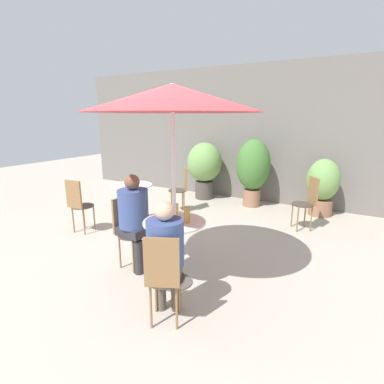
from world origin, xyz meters
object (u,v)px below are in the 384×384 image
object	(u,v)px
bistro_chair_2	(308,199)
potted_plant_0	(204,165)
seated_person_1	(166,250)
beer_glass_1	(165,218)
bistro_chair_1	(163,273)
potted_plant_2	(323,184)
bistro_chair_4	(78,202)
cafe_table_far	(132,196)
bistro_chair_0	(127,226)
potted_plant_1	(253,167)
beer_glass_2	(187,215)
bistro_chair_3	(182,186)
umbrella	(172,98)
cafe_table_near	(175,238)
seated_person_0	(134,215)
beer_glass_0	(176,210)

from	to	relation	value
bistro_chair_2	potted_plant_0	bearing A→B (deg)	-145.05
seated_person_1	beer_glass_1	world-z (taller)	seated_person_1
bistro_chair_1	potted_plant_2	bearing A→B (deg)	-126.38
bistro_chair_4	potted_plant_0	size ratio (longest dim) A/B	0.69
bistro_chair_2	potted_plant_2	distance (m)	0.95
cafe_table_far	bistro_chair_0	distance (m)	1.44
potted_plant_1	beer_glass_2	bearing A→B (deg)	-83.51
bistro_chair_3	beer_glass_1	distance (m)	2.85
beer_glass_2	bistro_chair_0	bearing A→B (deg)	178.91
bistro_chair_4	beer_glass_2	bearing A→B (deg)	164.56
beer_glass_1	potted_plant_2	size ratio (longest dim) A/B	0.14
bistro_chair_4	potted_plant_1	world-z (taller)	potted_plant_1
bistro_chair_2	umbrella	xyz separation A→B (m)	(-1.03, -2.58, 1.53)
beer_glass_1	umbrella	xyz separation A→B (m)	(0.03, 0.14, 1.23)
bistro_chair_3	umbrella	bearing A→B (deg)	-8.59
cafe_table_near	bistro_chair_3	world-z (taller)	bistro_chair_3
cafe_table_far	bistro_chair_2	bearing A→B (deg)	27.31
seated_person_0	beer_glass_2	distance (m)	0.77
seated_person_0	potted_plant_2	world-z (taller)	seated_person_0
bistro_chair_2	beer_glass_2	world-z (taller)	beer_glass_2
beer_glass_1	potted_plant_0	distance (m)	3.91
bistro_chair_2	seated_person_0	world-z (taller)	seated_person_0
bistro_chair_1	bistro_chair_4	size ratio (longest dim) A/B	1.00
potted_plant_0	beer_glass_2	bearing A→B (deg)	-65.55
bistro_chair_0	potted_plant_1	xyz separation A→B (m)	(0.51, 3.40, 0.30)
bistro_chair_3	potted_plant_0	size ratio (longest dim) A/B	0.69
beer_glass_1	potted_plant_0	xyz separation A→B (m)	(-1.40, 3.65, -0.05)
seated_person_0	beer_glass_0	xyz separation A→B (m)	(0.55, 0.08, 0.12)
bistro_chair_0	seated_person_0	xyz separation A→B (m)	(0.14, -0.01, 0.18)
bistro_chair_4	seated_person_0	world-z (taller)	seated_person_0
beer_glass_0	potted_plant_1	world-z (taller)	potted_plant_1
bistro_chair_3	beer_glass_2	size ratio (longest dim) A/B	5.24
cafe_table_near	seated_person_0	world-z (taller)	seated_person_0
bistro_chair_3	seated_person_1	size ratio (longest dim) A/B	0.78
seated_person_0	potted_plant_0	distance (m)	3.55
bistro_chair_0	beer_glass_0	xyz separation A→B (m)	(0.69, 0.07, 0.30)
bistro_chair_0	potted_plant_0	bearing A→B (deg)	15.58
bistro_chair_0	beer_glass_2	world-z (taller)	beer_glass_2
seated_person_1	potted_plant_1	size ratio (longest dim) A/B	0.81
bistro_chair_0	bistro_chair_3	bearing A→B (deg)	19.05
seated_person_0	potted_plant_0	xyz separation A→B (m)	(-0.82, 3.45, 0.07)
beer_glass_1	beer_glass_2	size ratio (longest dim) A/B	0.89
cafe_table_far	potted_plant_0	xyz separation A→B (m)	(0.21, 2.31, 0.23)
potted_plant_0	cafe_table_far	bearing A→B (deg)	-95.31
bistro_chair_2	potted_plant_1	world-z (taller)	potted_plant_1
cafe_table_near	bistro_chair_1	xyz separation A→B (m)	(0.33, -0.69, -0.02)
bistro_chair_4	seated_person_0	size ratio (longest dim) A/B	0.75
umbrella	bistro_chair_2	bearing A→B (deg)	68.26
cafe_table_near	cafe_table_far	distance (m)	2.03
bistro_chair_0	potted_plant_2	bearing A→B (deg)	-24.20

